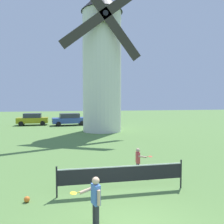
{
  "coord_description": "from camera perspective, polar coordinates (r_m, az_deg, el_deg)",
  "views": [
    {
      "loc": [
        -1.44,
        -5.48,
        3.42
      ],
      "look_at": [
        0.39,
        4.28,
        2.85
      ],
      "focal_mm": 35.65,
      "sensor_mm": 36.0,
      "label": 1
    }
  ],
  "objects": [
    {
      "name": "windmill",
      "position": [
        24.19,
        -2.59,
        13.15
      ],
      "size": [
        8.76,
        4.77,
        15.91
      ],
      "color": "silver",
      "rests_on": "ground_plane"
    },
    {
      "name": "player_near",
      "position": [
        6.39,
        -4.39,
        -21.27
      ],
      "size": [
        0.84,
        0.44,
        1.35
      ],
      "color": "#333338",
      "rests_on": "ground_plane"
    },
    {
      "name": "parked_car_mustard",
      "position": [
        31.32,
        -19.69,
        -1.7
      ],
      "size": [
        3.99,
        2.02,
        1.56
      ],
      "color": "#999919",
      "rests_on": "ground_plane"
    },
    {
      "name": "parked_car_blue",
      "position": [
        29.8,
        -10.83,
        -1.81
      ],
      "size": [
        4.64,
        2.38,
        1.56
      ],
      "color": "#334C99",
      "rests_on": "ground_plane"
    },
    {
      "name": "player_far",
      "position": [
        10.27,
        6.78,
        -12.11
      ],
      "size": [
        0.71,
        0.52,
        1.23
      ],
      "color": "#333338",
      "rests_on": "ground_plane"
    },
    {
      "name": "stray_ball",
      "position": [
        8.42,
        -20.99,
        -20.17
      ],
      "size": [
        0.19,
        0.19,
        0.19
      ],
      "primitive_type": "sphere",
      "color": "orange",
      "rests_on": "ground_plane"
    },
    {
      "name": "tennis_net",
      "position": [
        8.44,
        2.61,
        -15.64
      ],
      "size": [
        4.72,
        0.06,
        1.1
      ],
      "color": "black",
      "rests_on": "ground_plane"
    }
  ]
}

